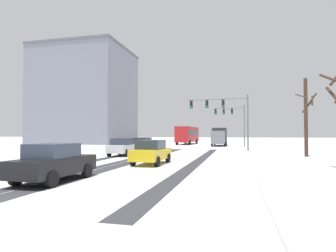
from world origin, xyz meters
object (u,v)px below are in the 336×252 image
object	(u,v)px
car_black_fourth	(54,162)
car_white_second	(123,147)
traffic_signal_near_right	(223,110)
car_yellow_cab_third	(151,152)
bare_tree_sidewalk_mid	(306,115)
car_dark_green_lead	(143,145)
box_truck_delivery	(219,136)
traffic_signal_far_right	(232,117)
bus_oncoming	(188,134)
office_building_far_left_block	(86,96)

from	to	relation	value
car_black_fourth	car_white_second	bearing A→B (deg)	101.03
traffic_signal_near_right	car_black_fourth	xyz separation A→B (m)	(-6.19, -22.42, -4.00)
car_yellow_cab_third	car_black_fourth	size ratio (longest dim) A/B	1.01
car_yellow_cab_third	bare_tree_sidewalk_mid	world-z (taller)	bare_tree_sidewalk_mid
traffic_signal_near_right	car_yellow_cab_third	size ratio (longest dim) A/B	1.68
car_white_second	bare_tree_sidewalk_mid	xyz separation A→B (m)	(16.45, 2.79, 2.86)
car_yellow_cab_third	car_black_fourth	world-z (taller)	same
car_dark_green_lead	box_truck_delivery	xyz separation A→B (m)	(7.51, 18.01, 0.82)
car_black_fourth	traffic_signal_near_right	bearing A→B (deg)	74.58
traffic_signal_far_right	car_white_second	xyz separation A→B (m)	(-9.80, -20.50, -3.93)
bus_oncoming	bare_tree_sidewalk_mid	world-z (taller)	bare_tree_sidewalk_mid
car_white_second	car_yellow_cab_third	bearing A→B (deg)	-53.31
car_yellow_cab_third	bus_oncoming	world-z (taller)	bus_oncoming
office_building_far_left_block	bare_tree_sidewalk_mid	bearing A→B (deg)	-35.77
car_black_fourth	office_building_far_left_block	bearing A→B (deg)	118.71
traffic_signal_far_right	box_truck_delivery	bearing A→B (deg)	126.44
bus_oncoming	office_building_far_left_block	bearing A→B (deg)	-179.95
car_dark_green_lead	car_white_second	distance (m)	5.40
traffic_signal_far_right	car_dark_green_lead	world-z (taller)	traffic_signal_far_right
traffic_signal_near_right	bare_tree_sidewalk_mid	xyz separation A→B (m)	(7.57, -5.84, -1.15)
traffic_signal_near_right	bus_oncoming	world-z (taller)	traffic_signal_near_right
bare_tree_sidewalk_mid	office_building_far_left_block	distance (m)	46.96
traffic_signal_far_right	car_black_fourth	bearing A→B (deg)	-101.72
car_yellow_cab_third	bare_tree_sidewalk_mid	distance (m)	15.13
traffic_signal_far_right	office_building_far_left_block	world-z (taller)	office_building_far_left_block
office_building_far_left_block	car_white_second	bearing A→B (deg)	-54.62
traffic_signal_far_right	car_yellow_cab_third	xyz separation A→B (m)	(-5.04, -26.89, -3.93)
car_dark_green_lead	car_black_fourth	bearing A→B (deg)	-82.46
car_white_second	office_building_far_left_block	distance (m)	37.94
car_dark_green_lead	traffic_signal_near_right	bearing A→B (deg)	20.35
bus_oncoming	office_building_far_left_block	distance (m)	23.85
car_dark_green_lead	car_black_fourth	size ratio (longest dim) A/B	1.00
traffic_signal_far_right	bare_tree_sidewalk_mid	size ratio (longest dim) A/B	0.93
car_dark_green_lead	car_black_fourth	xyz separation A→B (m)	(2.54, -19.19, 0.00)
car_white_second	bare_tree_sidewalk_mid	size ratio (longest dim) A/B	0.59
traffic_signal_far_right	traffic_signal_near_right	distance (m)	11.91
traffic_signal_near_right	bus_oncoming	bearing A→B (deg)	109.96
office_building_far_left_block	car_dark_green_lead	bearing A→B (deg)	-48.91
traffic_signal_far_right	bare_tree_sidewalk_mid	xyz separation A→B (m)	(6.65, -17.71, -1.07)
car_black_fourth	bare_tree_sidewalk_mid	xyz separation A→B (m)	(13.76, 16.58, 2.86)
bare_tree_sidewalk_mid	office_building_far_left_block	size ratio (longest dim) A/B	0.35
car_white_second	box_truck_delivery	distance (m)	24.64
bare_tree_sidewalk_mid	office_building_far_left_block	xyz separation A→B (m)	(-37.74, 27.19, 6.48)
bus_oncoming	car_black_fourth	bearing A→B (deg)	-87.94
car_white_second	bus_oncoming	distance (m)	30.04
traffic_signal_near_right	bus_oncoming	size ratio (longest dim) A/B	0.63
traffic_signal_far_right	car_yellow_cab_third	world-z (taller)	traffic_signal_far_right
car_white_second	box_truck_delivery	bearing A→B (deg)	71.88
car_white_second	office_building_far_left_block	world-z (taller)	office_building_far_left_block
car_black_fourth	bus_oncoming	world-z (taller)	bus_oncoming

